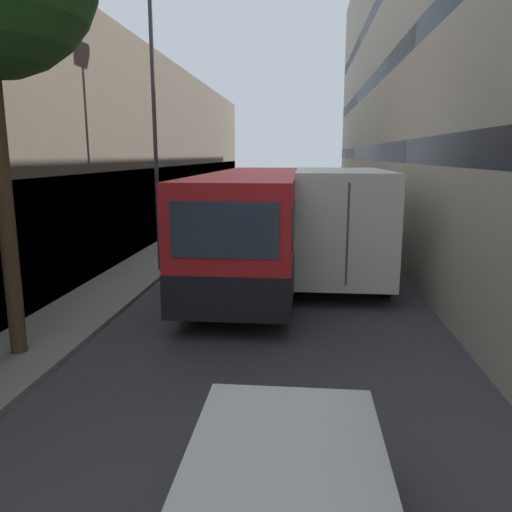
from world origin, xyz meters
name	(u,v)px	position (x,y,z in m)	size (l,w,h in m)	color
ground_plane	(272,288)	(0.00, 15.00, 0.00)	(150.00, 150.00, 0.00)	#38383D
sidewalk_left	(122,283)	(-4.24, 15.00, 0.06)	(1.84, 60.00, 0.11)	gray
building_left_shopfront	(43,158)	(-6.26, 15.00, 3.51)	(2.40, 60.00, 7.72)	#51473D
bus	(255,222)	(-0.62, 16.54, 1.64)	(2.54, 11.37, 3.09)	red
box_truck	(338,221)	(1.85, 16.64, 1.69)	(2.46, 7.38, 3.19)	silver
panel_van	(258,203)	(-1.59, 28.08, 1.09)	(1.99, 4.13, 1.95)	#BCBCC1
street_lamp	(153,82)	(-3.57, 16.51, 5.65)	(0.36, 0.80, 8.23)	#38383D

